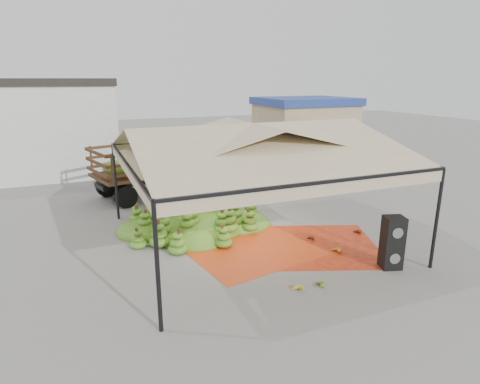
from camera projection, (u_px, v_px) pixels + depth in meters
name	position (u px, v px, depth m)	size (l,w,h in m)	color
ground	(251.00, 239.00, 13.92)	(90.00, 90.00, 0.00)	slate
canopy_tent	(252.00, 145.00, 13.02)	(8.10, 8.10, 4.00)	black
building_tan	(304.00, 127.00, 28.61)	(6.30, 5.30, 4.10)	tan
tarp_left	(248.00, 248.00, 13.21)	(3.87, 3.68, 0.01)	red
tarp_right	(323.00, 245.00, 13.44)	(3.52, 3.70, 0.01)	#C64A12
banana_heap	(199.00, 211.00, 14.85)	(5.97, 4.90, 1.28)	#377919
hand_yellow_a	(335.00, 250.00, 12.82)	(0.50, 0.41, 0.23)	#B28223
hand_yellow_b	(297.00, 288.00, 10.48)	(0.43, 0.35, 0.19)	gold
hand_red_a	(309.00, 238.00, 13.82)	(0.41, 0.34, 0.19)	#572114
hand_red_b	(356.00, 231.00, 14.39)	(0.45, 0.37, 0.21)	#602816
hand_green	(318.00, 283.00, 10.72)	(0.47, 0.38, 0.21)	#4E6F17
hanging_bunches	(264.00, 176.00, 11.81)	(3.24, 0.24, 0.20)	#387D1A
speaker_stack	(392.00, 243.00, 11.65)	(0.70, 0.65, 1.58)	black
banana_leaves	(200.00, 221.00, 15.68)	(0.96, 1.36, 3.70)	#236B1C
vendor	(205.00, 178.00, 18.42)	(0.72, 0.47, 1.98)	gray
truck_left	(177.00, 160.00, 19.68)	(7.69, 4.39, 2.50)	#542C1C
truck_right	(297.00, 149.00, 22.90)	(7.37, 3.30, 2.44)	#4E2C1A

